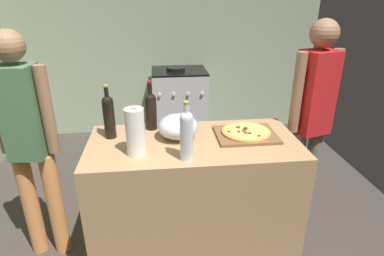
{
  "coord_description": "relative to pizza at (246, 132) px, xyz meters",
  "views": [
    {
      "loc": [
        -0.01,
        -1.08,
        1.8
      ],
      "look_at": [
        0.21,
        0.88,
        0.96
      ],
      "focal_mm": 29.84,
      "sensor_mm": 36.0,
      "label": 1
    }
  ],
  "objects": [
    {
      "name": "wine_bottle_green",
      "position": [
        -0.63,
        0.2,
        0.12
      ],
      "size": [
        0.08,
        0.08,
        0.35
      ],
      "color": "black",
      "rests_on": "counter"
    },
    {
      "name": "counter",
      "position": [
        -0.36,
        -0.04,
        -0.48
      ],
      "size": [
        1.37,
        0.67,
        0.91
      ],
      "primitive_type": "cube",
      "color": "tan",
      "rests_on": "ground_plane"
    },
    {
      "name": "paper_towel_roll",
      "position": [
        -0.72,
        -0.18,
        0.11
      ],
      "size": [
        0.11,
        0.11,
        0.29
      ],
      "color": "white",
      "rests_on": "counter"
    },
    {
      "name": "wine_bottle_amber",
      "position": [
        -0.9,
        0.08,
        0.13
      ],
      "size": [
        0.07,
        0.07,
        0.36
      ],
      "color": "black",
      "rests_on": "counter"
    },
    {
      "name": "person_in_stripes",
      "position": [
        -1.42,
        0.08,
        -0.01
      ],
      "size": [
        0.38,
        0.22,
        1.61
      ],
      "color": "#D88C4C",
      "rests_on": "ground_plane"
    },
    {
      "name": "mixing_bowl",
      "position": [
        -0.45,
        0.02,
        0.05
      ],
      "size": [
        0.26,
        0.26,
        0.16
      ],
      "color": "#B2B2B7",
      "rests_on": "counter"
    },
    {
      "name": "wine_bottle_clear",
      "position": [
        -0.43,
        -0.28,
        0.13
      ],
      "size": [
        0.08,
        0.08,
        0.35
      ],
      "color": "silver",
      "rests_on": "counter"
    },
    {
      "name": "kitchen_wall_rear",
      "position": [
        -0.57,
        2.34,
        0.36
      ],
      "size": [
        4.25,
        0.1,
        2.6
      ],
      "primitive_type": "cube",
      "color": "#99A889",
      "rests_on": "ground_plane"
    },
    {
      "name": "ground_plane",
      "position": [
        -0.57,
        0.74,
        -0.95
      ],
      "size": [
        4.25,
        3.71,
        0.02
      ],
      "primitive_type": "cube",
      "color": "#3F3833"
    },
    {
      "name": "person_in_red",
      "position": [
        0.56,
        0.23,
        0.01
      ],
      "size": [
        0.39,
        0.26,
        1.64
      ],
      "color": "slate",
      "rests_on": "ground_plane"
    },
    {
      "name": "cutting_board",
      "position": [
        0.0,
        0.0,
        -0.02
      ],
      "size": [
        0.4,
        0.32,
        0.02
      ],
      "primitive_type": "cube",
      "color": "brown",
      "rests_on": "counter"
    },
    {
      "name": "pizza",
      "position": [
        0.0,
        0.0,
        0.0
      ],
      "size": [
        0.32,
        0.32,
        0.03
      ],
      "color": "tan",
      "rests_on": "cutting_board"
    },
    {
      "name": "stove",
      "position": [
        -0.31,
        1.94,
        -0.47
      ],
      "size": [
        0.66,
        0.59,
        0.96
      ],
      "color": "#B7B7BC",
      "rests_on": "ground_plane"
    }
  ]
}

